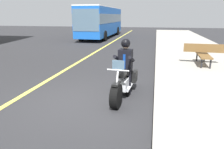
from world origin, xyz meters
The scene contains 6 objects.
ground_plane centered at (0.00, 0.00, 0.00)m, with size 80.00×80.00×0.00m, color #28282B.
lane_center_stripe centered at (0.00, -2.00, 0.01)m, with size 60.00×0.16×0.01m, color #E5DB4C.
motorcycle_main centered at (-0.70, 1.08, 0.45)m, with size 2.22×0.70×1.26m.
rider_main centered at (-0.89, 1.09, 1.04)m, with size 0.65×0.58×1.74m.
bus_near centered at (-17.97, -4.08, 1.87)m, with size 11.05×2.70×3.30m.
bench_sidewalk centered at (-5.18, 4.20, 0.71)m, with size 1.82×1.80×0.95m.
Camera 1 is at (5.16, 1.95, 2.39)m, focal length 33.19 mm.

